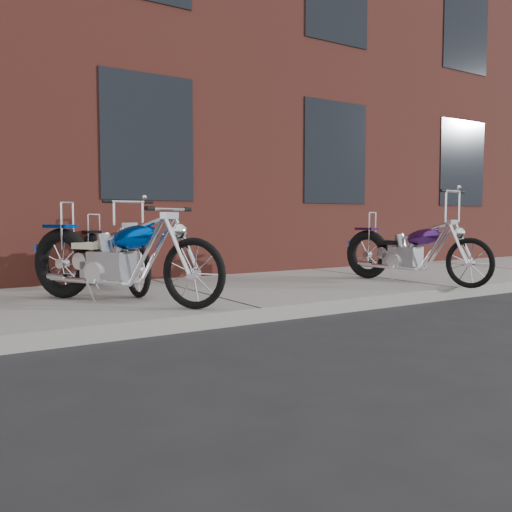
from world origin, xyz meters
TOP-DOWN VIEW (x-y plane):
  - ground at (0.00, 0.00)m, footprint 120.00×120.00m
  - sidewalk at (0.00, 1.50)m, footprint 22.00×3.00m
  - building_brick at (0.00, 8.00)m, footprint 22.00×10.00m
  - chopper_purple at (2.91, 0.69)m, footprint 0.66×2.21m
  - chopper_blue at (-1.08, 1.08)m, footprint 1.42×2.12m
  - chopper_third at (-0.83, 2.14)m, footprint 0.53×2.16m

SIDE VIEW (x-z plane):
  - ground at x=0.00m, z-range 0.00..0.00m
  - sidewalk at x=0.00m, z-range 0.00..0.15m
  - chopper_third at x=-0.83m, z-range -0.01..1.09m
  - chopper_purple at x=2.91m, z-range -0.07..1.18m
  - chopper_blue at x=-1.08m, z-range 0.06..1.12m
  - building_brick at x=0.00m, z-range 0.00..8.00m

